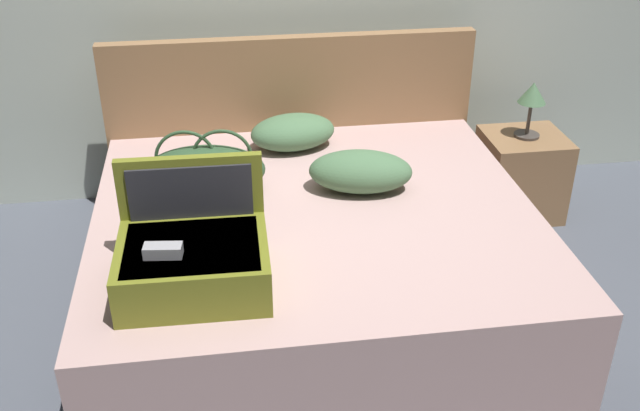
# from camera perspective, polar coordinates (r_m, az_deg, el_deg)

# --- Properties ---
(ground_plane) EXTENTS (12.00, 12.00, 0.00)m
(ground_plane) POSITION_cam_1_polar(r_m,az_deg,el_deg) (3.29, 0.68, -11.30)
(ground_plane) COLOR #4C515B
(bed) EXTENTS (1.99, 1.84, 0.49)m
(bed) POSITION_cam_1_polar(r_m,az_deg,el_deg) (3.46, -0.33, -3.91)
(bed) COLOR #BC9993
(bed) RESTS_ON ground
(headboard) EXTENTS (2.03, 0.08, 1.01)m
(headboard) POSITION_cam_1_polar(r_m,az_deg,el_deg) (4.18, -2.21, 6.27)
(headboard) COLOR olive
(headboard) RESTS_ON ground
(hard_case_large) EXTENTS (0.57, 0.49, 0.44)m
(hard_case_large) POSITION_cam_1_polar(r_m,az_deg,el_deg) (2.82, -9.78, -3.94)
(hard_case_large) COLOR olive
(hard_case_large) RESTS_ON bed
(duffel_bag) EXTENTS (0.58, 0.32, 0.32)m
(duffel_bag) POSITION_cam_1_polar(r_m,az_deg,el_deg) (3.46, -8.89, 2.74)
(duffel_bag) COLOR #2D4C2D
(duffel_bag) RESTS_ON bed
(pillow_near_headboard) EXTENTS (0.53, 0.36, 0.19)m
(pillow_near_headboard) POSITION_cam_1_polar(r_m,az_deg,el_deg) (3.46, 3.15, 2.65)
(pillow_near_headboard) COLOR #4C724C
(pillow_near_headboard) RESTS_ON bed
(pillow_center_head) EXTENTS (0.49, 0.35, 0.18)m
(pillow_center_head) POSITION_cam_1_polar(r_m,az_deg,el_deg) (3.89, -2.12, 5.70)
(pillow_center_head) COLOR #4C724C
(pillow_center_head) RESTS_ON bed
(nightstand) EXTENTS (0.44, 0.40, 0.48)m
(nightstand) POSITION_cam_1_polar(r_m,az_deg,el_deg) (4.35, 15.25, 2.30)
(nightstand) COLOR olive
(nightstand) RESTS_ON ground
(table_lamp) EXTENTS (0.15, 0.15, 0.31)m
(table_lamp) POSITION_cam_1_polar(r_m,az_deg,el_deg) (4.17, 16.09, 8.02)
(table_lamp) COLOR #3F3833
(table_lamp) RESTS_ON nightstand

